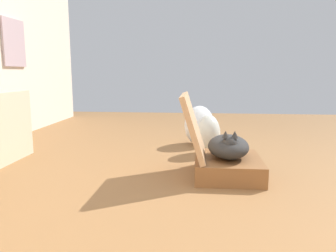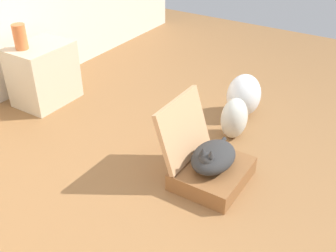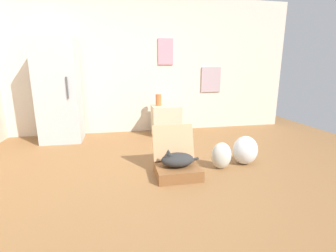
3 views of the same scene
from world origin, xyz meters
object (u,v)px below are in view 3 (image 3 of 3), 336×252
at_px(plastic_bag_white, 221,156).
at_px(plastic_bag_clear, 245,150).
at_px(cat, 177,159).
at_px(side_table, 166,120).
at_px(vase_tall, 159,100).
at_px(suitcase_base, 177,171).
at_px(refrigerator, 59,92).

relative_size(plastic_bag_white, plastic_bag_clear, 0.90).
xyz_separation_m(cat, side_table, (0.23, 1.89, 0.07)).
bearing_deg(side_table, vase_tall, 160.12).
bearing_deg(side_table, plastic_bag_white, -77.71).
height_order(suitcase_base, side_table, side_table).
bearing_deg(suitcase_base, vase_tall, 87.40).
bearing_deg(plastic_bag_white, cat, -169.12).
bearing_deg(suitcase_base, plastic_bag_white, 11.04).
height_order(refrigerator, side_table, refrigerator).
bearing_deg(side_table, plastic_bag_clear, -65.72).
bearing_deg(cat, side_table, 83.01).
bearing_deg(side_table, suitcase_base, -96.79).
xyz_separation_m(suitcase_base, refrigerator, (-1.67, 1.85, 0.81)).
xyz_separation_m(suitcase_base, plastic_bag_clear, (0.99, 0.20, 0.13)).
xyz_separation_m(plastic_bag_clear, vase_tall, (-0.90, 1.74, 0.48)).
distance_m(refrigerator, vase_tall, 1.77).
bearing_deg(refrigerator, plastic_bag_clear, -31.75).
height_order(plastic_bag_white, vase_tall, vase_tall).
xyz_separation_m(suitcase_base, side_table, (0.23, 1.90, 0.21)).
height_order(cat, plastic_bag_white, plastic_bag_white).
bearing_deg(plastic_bag_white, vase_tall, 106.02).
distance_m(cat, vase_tall, 2.00).
bearing_deg(vase_tall, plastic_bag_clear, -62.67).
relative_size(suitcase_base, cat, 1.10).
distance_m(suitcase_base, plastic_bag_clear, 1.02).
height_order(cat, side_table, side_table).
xyz_separation_m(plastic_bag_white, vase_tall, (-0.52, 1.83, 0.50)).
xyz_separation_m(cat, plastic_bag_white, (0.62, 0.12, -0.04)).
distance_m(cat, refrigerator, 2.57).
xyz_separation_m(refrigerator, side_table, (1.89, 0.05, -0.60)).
relative_size(plastic_bag_clear, side_table, 0.69).
bearing_deg(cat, plastic_bag_white, 10.88).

